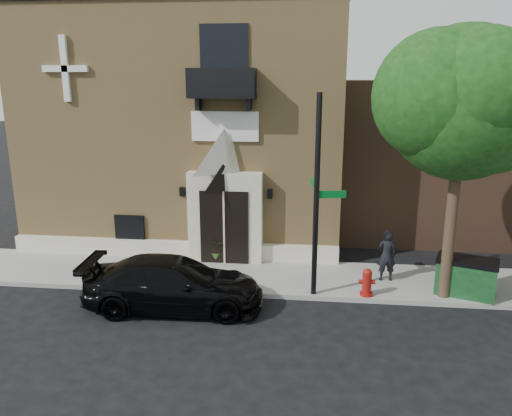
{
  "coord_description": "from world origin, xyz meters",
  "views": [
    {
      "loc": [
        1.95,
        -13.9,
        6.49
      ],
      "look_at": [
        0.17,
        2.0,
        2.31
      ],
      "focal_mm": 35.0,
      "sensor_mm": 36.0,
      "label": 1
    }
  ],
  "objects": [
    {
      "name": "ground",
      "position": [
        0.0,
        0.0,
        0.0
      ],
      "size": [
        120.0,
        120.0,
        0.0
      ],
      "primitive_type": "plane",
      "color": "black",
      "rests_on": "ground"
    },
    {
      "name": "sidewalk",
      "position": [
        1.0,
        1.5,
        0.07
      ],
      "size": [
        42.0,
        3.0,
        0.15
      ],
      "primitive_type": "cube",
      "color": "gray",
      "rests_on": "ground"
    },
    {
      "name": "church",
      "position": [
        -2.99,
        7.95,
        4.63
      ],
      "size": [
        12.2,
        11.01,
        9.3
      ],
      "color": "tan",
      "rests_on": "ground"
    },
    {
      "name": "street_tree_left",
      "position": [
        6.03,
        0.35,
        5.87
      ],
      "size": [
        4.97,
        4.38,
        7.77
      ],
      "color": "#38281C",
      "rests_on": "sidewalk"
    },
    {
      "name": "black_sedan",
      "position": [
        -1.89,
        -0.91,
        0.75
      ],
      "size": [
        5.25,
        2.37,
        1.49
      ],
      "primitive_type": "imported",
      "rotation": [
        0.0,
        0.0,
        1.62
      ],
      "color": "black",
      "rests_on": "ground"
    },
    {
      "name": "street_sign",
      "position": [
        2.14,
        0.22,
        3.15
      ],
      "size": [
        1.05,
        0.94,
        5.97
      ],
      "rotation": [
        0.0,
        0.0,
        0.2
      ],
      "color": "black",
      "rests_on": "sidewalk"
    },
    {
      "name": "fire_hydrant",
      "position": [
        3.7,
        0.26,
        0.57
      ],
      "size": [
        0.48,
        0.39,
        0.85
      ],
      "color": "maroon",
      "rests_on": "sidewalk"
    },
    {
      "name": "dumpster",
      "position": [
        6.67,
        0.68,
        0.72
      ],
      "size": [
        1.94,
        1.5,
        1.12
      ],
      "rotation": [
        0.0,
        0.0,
        -0.35
      ],
      "color": "#0F381A",
      "rests_on": "sidewalk"
    },
    {
      "name": "planter",
      "position": [
        -1.29,
        2.63,
        0.55
      ],
      "size": [
        0.88,
        0.81,
        0.8
      ],
      "primitive_type": "imported",
      "rotation": [
        0.0,
        0.0,
        -0.3
      ],
      "color": "#42672B",
      "rests_on": "sidewalk"
    },
    {
      "name": "pedestrian_near",
      "position": [
        4.43,
        1.52,
        0.99
      ],
      "size": [
        0.66,
        0.48,
        1.69
      ],
      "primitive_type": "imported",
      "rotation": [
        0.0,
        0.0,
        3.27
      ],
      "color": "black",
      "rests_on": "sidewalk"
    }
  ]
}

